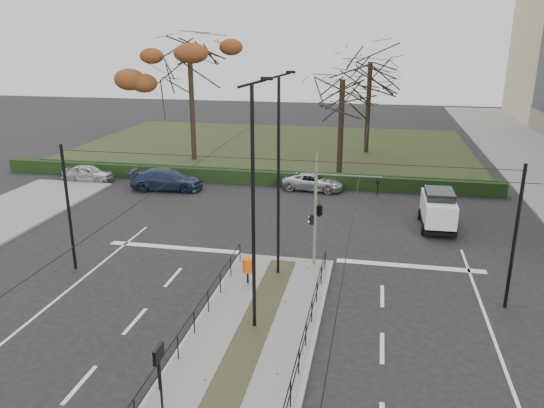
{
  "coord_description": "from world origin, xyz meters",
  "views": [
    {
      "loc": [
        4.07,
        -18.79,
        10.53
      ],
      "look_at": [
        -1.06,
        6.88,
        2.23
      ],
      "focal_mm": 35.0,
      "sensor_mm": 36.0,
      "label": 1
    }
  ],
  "objects": [
    {
      "name": "bare_tree_center",
      "position": [
        3.12,
        31.32,
        7.72
      ],
      "size": [
        7.01,
        7.01,
        10.93
      ],
      "color": "black",
      "rests_on": "park"
    },
    {
      "name": "parked_car_first",
      "position": [
        -17.24,
        16.66,
        0.64
      ],
      "size": [
        3.84,
        1.71,
        1.28
      ],
      "primitive_type": "imported",
      "rotation": [
        0.0,
        0.0,
        1.62
      ],
      "color": "#ABAEB3",
      "rests_on": "ground"
    },
    {
      "name": "ground",
      "position": [
        0.0,
        0.0,
        0.0
      ],
      "size": [
        140.0,
        140.0,
        0.0
      ],
      "primitive_type": "plane",
      "color": "black",
      "rests_on": "ground"
    },
    {
      "name": "median_railing",
      "position": [
        0.0,
        -2.6,
        0.98
      ],
      "size": [
        4.14,
        13.24,
        0.92
      ],
      "color": "black",
      "rests_on": "median_island"
    },
    {
      "name": "catenary",
      "position": [
        0.0,
        1.62,
        3.42
      ],
      "size": [
        20.0,
        34.0,
        6.0
      ],
      "color": "black",
      "rests_on": "ground"
    },
    {
      "name": "rust_tree",
      "position": [
        -11.77,
        25.16,
        9.0
      ],
      "size": [
        8.47,
        8.47,
        11.73
      ],
      "color": "black",
      "rests_on": "park"
    },
    {
      "name": "parked_car_fourth",
      "position": [
        -0.2,
        17.71,
        0.61
      ],
      "size": [
        4.52,
        2.38,
        1.21
      ],
      "primitive_type": "imported",
      "rotation": [
        0.0,
        0.0,
        1.49
      ],
      "color": "#ABAEB3",
      "rests_on": "ground"
    },
    {
      "name": "hedge",
      "position": [
        -6.0,
        18.6,
        0.5
      ],
      "size": [
        38.0,
        1.0,
        1.0
      ],
      "primitive_type": "cube",
      "color": "black",
      "rests_on": "ground"
    },
    {
      "name": "bare_tree_near",
      "position": [
        1.25,
        22.99,
        6.85
      ],
      "size": [
        5.78,
        5.78,
        9.69
      ],
      "color": "black",
      "rests_on": "park"
    },
    {
      "name": "park",
      "position": [
        -6.0,
        32.0,
        0.05
      ],
      "size": [
        38.0,
        26.0,
        0.1
      ],
      "primitive_type": "cube",
      "color": "#273219",
      "rests_on": "ground"
    },
    {
      "name": "traffic_light",
      "position": [
        1.75,
        4.5,
        2.94
      ],
      "size": [
        3.26,
        1.87,
        4.8
      ],
      "color": "slate",
      "rests_on": "median_island"
    },
    {
      "name": "white_van",
      "position": [
        7.75,
        11.27,
        1.16
      ],
      "size": [
        1.91,
        4.05,
        2.22
      ],
      "color": "white",
      "rests_on": "ground"
    },
    {
      "name": "streetlamp_median_far",
      "position": [
        -0.0,
        3.14,
        4.75
      ],
      "size": [
        0.76,
        0.15,
        9.06
      ],
      "color": "black",
      "rests_on": "median_island"
    },
    {
      "name": "litter_bin",
      "position": [
        -1.14,
        1.84,
        0.97
      ],
      "size": [
        0.45,
        0.45,
        1.16
      ],
      "color": "black",
      "rests_on": "median_island"
    },
    {
      "name": "streetlamp_median_near",
      "position": [
        -0.0,
        -1.65,
        4.79
      ],
      "size": [
        0.76,
        0.16,
        9.15
      ],
      "color": "black",
      "rests_on": "median_island"
    },
    {
      "name": "info_panel",
      "position": [
        -1.51,
        -6.95,
        1.9
      ],
      "size": [
        0.13,
        0.58,
        2.24
      ],
      "color": "black",
      "rests_on": "median_island"
    },
    {
      "name": "median_island",
      "position": [
        0.0,
        -2.5,
        0.07
      ],
      "size": [
        4.4,
        15.0,
        0.14
      ],
      "primitive_type": "cube",
      "color": "slate",
      "rests_on": "ground"
    },
    {
      "name": "parked_car_third",
      "position": [
        -10.53,
        15.71,
        0.74
      ],
      "size": [
        5.31,
        2.59,
        1.49
      ],
      "primitive_type": "imported",
      "rotation": [
        0.0,
        0.0,
        1.67
      ],
      "color": "#1F2C4A",
      "rests_on": "ground"
    }
  ]
}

